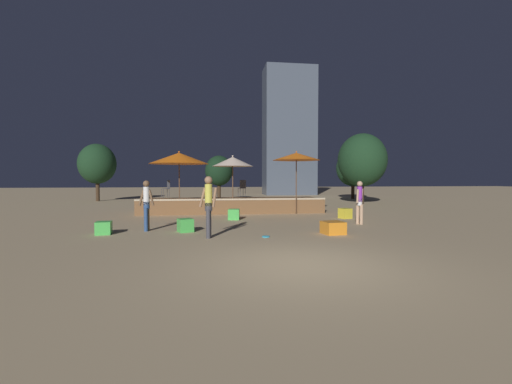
# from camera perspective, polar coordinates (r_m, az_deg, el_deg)

# --- Properties ---
(ground_plane) EXTENTS (120.00, 120.00, 0.00)m
(ground_plane) POSITION_cam_1_polar(r_m,az_deg,el_deg) (7.23, 7.53, -12.03)
(ground_plane) COLOR tan
(wooden_deck) EXTENTS (9.34, 2.70, 0.78)m
(wooden_deck) POSITION_cam_1_polar(r_m,az_deg,el_deg) (18.12, -4.11, -2.21)
(wooden_deck) COLOR brown
(wooden_deck) RESTS_ON ground
(patio_umbrella_0) EXTENTS (2.02, 2.02, 2.91)m
(patio_umbrella_0) POSITION_cam_1_polar(r_m,az_deg,el_deg) (16.93, -3.91, 5.06)
(patio_umbrella_0) COLOR brown
(patio_umbrella_0) RESTS_ON ground
(patio_umbrella_1) EXTENTS (2.86, 2.86, 3.09)m
(patio_umbrella_1) POSITION_cam_1_polar(r_m,az_deg,el_deg) (16.93, -12.70, 5.49)
(patio_umbrella_1) COLOR brown
(patio_umbrella_1) RESTS_ON ground
(patio_umbrella_2) EXTENTS (2.35, 2.35, 3.12)m
(patio_umbrella_2) POSITION_cam_1_polar(r_m,az_deg,el_deg) (17.13, 6.74, 5.88)
(patio_umbrella_2) COLOR brown
(patio_umbrella_2) RESTS_ON ground
(cube_seat_0) EXTENTS (0.58, 0.58, 0.45)m
(cube_seat_0) POSITION_cam_1_polar(r_m,az_deg,el_deg) (15.69, 14.63, -3.46)
(cube_seat_0) COLOR yellow
(cube_seat_0) RESTS_ON ground
(cube_seat_1) EXTENTS (0.54, 0.54, 0.46)m
(cube_seat_1) POSITION_cam_1_polar(r_m,az_deg,el_deg) (14.76, -3.71, -3.74)
(cube_seat_1) COLOR #4CC651
(cube_seat_1) RESTS_ON ground
(cube_seat_2) EXTENTS (0.72, 0.72, 0.40)m
(cube_seat_2) POSITION_cam_1_polar(r_m,az_deg,el_deg) (11.26, 12.72, -5.83)
(cube_seat_2) COLOR orange
(cube_seat_2) RESTS_ON ground
(cube_seat_3) EXTENTS (0.59, 0.59, 0.44)m
(cube_seat_3) POSITION_cam_1_polar(r_m,az_deg,el_deg) (11.66, -11.68, -5.46)
(cube_seat_3) COLOR #4CC651
(cube_seat_3) RESTS_ON ground
(cube_seat_4) EXTENTS (0.51, 0.51, 0.41)m
(cube_seat_4) POSITION_cam_1_polar(r_m,az_deg,el_deg) (11.95, -24.05, -5.49)
(cube_seat_4) COLOR #4CC651
(cube_seat_4) RESTS_ON ground
(person_0) EXTENTS (0.41, 0.35, 1.67)m
(person_0) POSITION_cam_1_polar(r_m,az_deg,el_deg) (13.82, 16.88, -1.46)
(person_0) COLOR tan
(person_0) RESTS_ON ground
(person_1) EXTENTS (0.55, 0.29, 1.71)m
(person_1) POSITION_cam_1_polar(r_m,az_deg,el_deg) (12.13, -17.78, -1.86)
(person_1) COLOR #2D4C7F
(person_1) RESTS_ON ground
(person_2) EXTENTS (0.56, 0.31, 1.85)m
(person_2) POSITION_cam_1_polar(r_m,az_deg,el_deg) (10.29, -7.90, -1.93)
(person_2) COLOR #3F3F47
(person_2) RESTS_ON ground
(bistro_chair_0) EXTENTS (0.43, 0.43, 0.90)m
(bistro_chair_0) POSITION_cam_1_polar(r_m,az_deg,el_deg) (18.67, -2.30, 0.92)
(bistro_chair_0) COLOR #47474C
(bistro_chair_0) RESTS_ON wooden_deck
(bistro_chair_1) EXTENTS (0.46, 0.46, 0.90)m
(bistro_chair_1) POSITION_cam_1_polar(r_m,az_deg,el_deg) (18.36, -14.60, 0.82)
(bistro_chair_1) COLOR #47474C
(bistro_chair_1) RESTS_ON wooden_deck
(frisbee_disc) EXTENTS (0.23, 0.23, 0.03)m
(frisbee_disc) POSITION_cam_1_polar(r_m,az_deg,el_deg) (10.45, 1.66, -7.43)
(frisbee_disc) COLOR #33B2D8
(frisbee_disc) RESTS_ON ground
(background_tree_0) EXTENTS (2.79, 2.79, 4.16)m
(background_tree_0) POSITION_cam_1_polar(r_m,az_deg,el_deg) (30.08, 15.87, 3.85)
(background_tree_0) COLOR #3D2B1C
(background_tree_0) RESTS_ON ground
(background_tree_1) EXTENTS (3.30, 3.30, 4.84)m
(background_tree_1) POSITION_cam_1_polar(r_m,az_deg,el_deg) (24.67, 17.28, 5.10)
(background_tree_1) COLOR #3D2B1C
(background_tree_1) RESTS_ON ground
(background_tree_2) EXTENTS (2.10, 2.10, 3.51)m
(background_tree_2) POSITION_cam_1_polar(r_m,az_deg,el_deg) (26.44, -6.20, 3.52)
(background_tree_2) COLOR #3D2B1C
(background_tree_2) RESTS_ON ground
(background_tree_3) EXTENTS (2.80, 2.80, 4.42)m
(background_tree_3) POSITION_cam_1_polar(r_m,az_deg,el_deg) (29.12, -24.95, 4.26)
(background_tree_3) COLOR #3D2B1C
(background_tree_3) RESTS_ON ground
(distant_building) EXTENTS (5.38, 3.11, 13.44)m
(distant_building) POSITION_cam_1_polar(r_m,az_deg,el_deg) (37.19, 5.54, 9.97)
(distant_building) COLOR #4C5666
(distant_building) RESTS_ON ground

